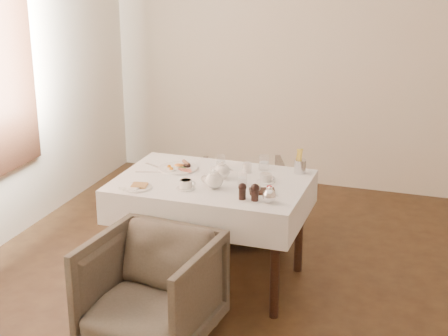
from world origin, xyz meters
TOP-DOWN VIEW (x-y plane):
  - table at (-0.48, 0.30)m, footprint 1.28×0.88m
  - armchair_near at (-0.57, -0.52)m, footprint 0.77×0.79m
  - armchair_far at (-0.49, 1.10)m, footprint 0.85×0.86m
  - breakfast_plate at (-0.78, 0.44)m, footprint 0.28×0.28m
  - side_plate at (-0.90, -0.01)m, footprint 0.20×0.20m
  - teapot_centre at (-0.43, 0.35)m, footprint 0.17×0.14m
  - teapot_front at (-0.41, 0.15)m, footprint 0.18×0.15m
  - creamer at (-0.30, 0.51)m, footprint 0.07×0.07m
  - teacup_near at (-0.59, 0.08)m, footprint 0.12×0.12m
  - teacup_far at (-0.13, 0.37)m, footprint 0.12×0.12m
  - glass_left at (-0.51, 0.56)m, footprint 0.09×0.09m
  - glass_mid at (-0.26, 0.28)m, footprint 0.08×0.08m
  - glass_right at (-0.21, 0.61)m, footprint 0.10×0.10m
  - condiment_board at (-0.10, 0.18)m, footprint 0.19×0.16m
  - pepper_mill_left at (-0.18, 0.03)m, footprint 0.06×0.06m
  - pepper_mill_right at (-0.10, 0.03)m, footprint 0.06×0.06m
  - silver_pot at (-0.00, 0.01)m, footprint 0.13×0.11m
  - fries_cup at (0.05, 0.63)m, footprint 0.08×0.08m
  - cutlery_fork at (-0.96, 0.43)m, footprint 0.19×0.10m
  - cutlery_knife at (-0.95, 0.30)m, footprint 0.18×0.07m

SIDE VIEW (x-z plane):
  - armchair_far at x=-0.49m, z-range 0.00..0.60m
  - armchair_near at x=-0.57m, z-range 0.00..0.66m
  - table at x=-0.48m, z-range 0.26..1.02m
  - cutlery_knife at x=-0.95m, z-range 0.76..0.76m
  - cutlery_fork at x=-0.96m, z-range 0.76..0.76m
  - side_plate at x=-0.90m, z-range 0.75..0.78m
  - breakfast_plate at x=-0.78m, z-range 0.75..0.78m
  - condiment_board at x=-0.10m, z-range 0.75..0.79m
  - teacup_far at x=-0.13m, z-range 0.75..0.81m
  - teacup_near at x=-0.59m, z-range 0.75..0.81m
  - creamer at x=-0.30m, z-range 0.76..0.83m
  - glass_mid at x=-0.26m, z-range 0.76..0.84m
  - glass_left at x=-0.51m, z-range 0.76..0.85m
  - glass_right at x=-0.21m, z-range 0.76..0.86m
  - pepper_mill_left at x=-0.18m, z-range 0.76..0.86m
  - silver_pot at x=0.00m, z-range 0.76..0.87m
  - pepper_mill_right at x=-0.10m, z-range 0.76..0.87m
  - teapot_centre at x=-0.43m, z-range 0.76..0.88m
  - teapot_front at x=-0.41m, z-range 0.76..0.89m
  - fries_cup at x=0.05m, z-range 0.74..0.92m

